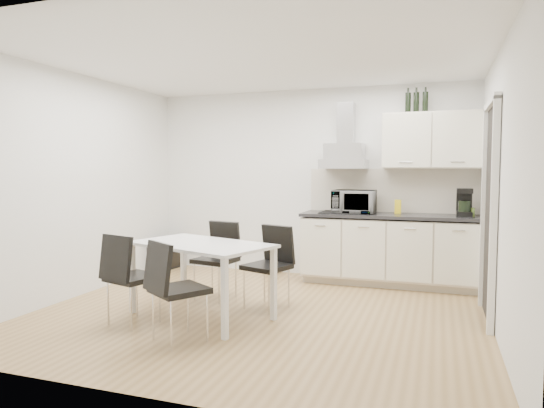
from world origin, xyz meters
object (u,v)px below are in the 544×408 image
at_px(dining_table, 201,251).
at_px(floor_speaker, 272,263).
at_px(chair_far_right, 267,268).
at_px(chair_near_left, 134,279).
at_px(chair_far_left, 215,261).
at_px(guitar_amp, 164,254).
at_px(chair_near_right, 180,291).
at_px(kitchenette, 393,221).

bearing_deg(dining_table, floor_speaker, 108.71).
xyz_separation_m(chair_far_right, chair_near_left, (-1.03, -0.91, 0.00)).
xyz_separation_m(chair_far_left, chair_far_right, (0.69, -0.17, 0.00)).
bearing_deg(chair_near_left, chair_far_right, 57.79).
relative_size(chair_far_right, chair_near_left, 1.00).
bearing_deg(chair_far_right, dining_table, 62.11).
bearing_deg(chair_far_left, floor_speaker, -85.63).
bearing_deg(chair_near_left, floor_speaker, 95.52).
bearing_deg(guitar_amp, chair_near_right, -46.28).
height_order(dining_table, chair_far_right, chair_far_right).
xyz_separation_m(dining_table, chair_near_left, (-0.50, -0.43, -0.23)).
relative_size(kitchenette, chair_near_right, 2.86).
relative_size(chair_far_right, floor_speaker, 3.00).
xyz_separation_m(chair_far_right, guitar_amp, (-2.14, 1.43, -0.21)).
xyz_separation_m(kitchenette, dining_table, (-1.70, -2.03, -0.16)).
bearing_deg(kitchenette, dining_table, -129.87).
bearing_deg(chair_far_right, chair_far_left, 5.61).
xyz_separation_m(kitchenette, chair_far_right, (-1.17, -1.55, -0.39)).
bearing_deg(chair_far_left, guitar_amp, -30.94).
bearing_deg(chair_near_right, guitar_amp, 156.50).
distance_m(dining_table, chair_near_right, 0.75).
relative_size(kitchenette, chair_near_left, 2.86).
relative_size(chair_near_right, guitar_amp, 1.53).
height_order(kitchenette, chair_near_left, kitchenette).
distance_m(chair_far_left, chair_near_right, 1.39).
distance_m(chair_far_left, chair_far_right, 0.71).
distance_m(chair_near_right, guitar_amp, 3.17).
height_order(dining_table, guitar_amp, dining_table).
bearing_deg(kitchenette, floor_speaker, 174.45).
xyz_separation_m(chair_far_left, guitar_amp, (-1.45, 1.26, -0.21)).
distance_m(kitchenette, dining_table, 2.65).
bearing_deg(chair_far_right, chair_near_right, 92.09).
relative_size(dining_table, floor_speaker, 5.41).
xyz_separation_m(dining_table, floor_speaker, (-0.01, 2.20, -0.52)).
bearing_deg(chair_far_left, kitchenette, -133.41).
bearing_deg(chair_near_left, kitchenette, 64.43).
bearing_deg(dining_table, chair_far_left, 122.16).
height_order(chair_near_right, floor_speaker, chair_near_right).
xyz_separation_m(kitchenette, floor_speaker, (-1.70, 0.17, -0.68)).
xyz_separation_m(dining_table, chair_far_right, (0.53, 0.48, -0.23)).
height_order(chair_near_left, guitar_amp, chair_near_left).
bearing_deg(dining_table, guitar_amp, 148.60).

